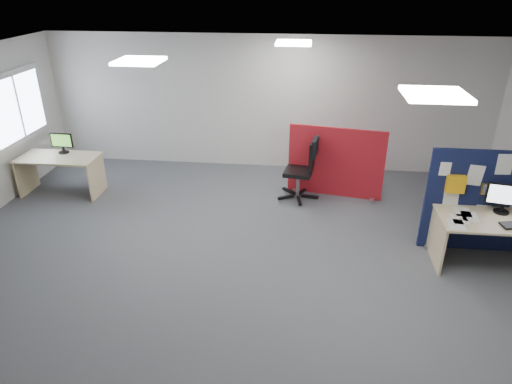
# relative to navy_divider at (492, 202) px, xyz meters

# --- Properties ---
(floor) EXTENTS (9.00, 9.00, 0.00)m
(floor) POSITION_rel_navy_divider_xyz_m (-3.46, -0.57, -0.79)
(floor) COLOR #56585E
(floor) RESTS_ON ground
(ceiling) EXTENTS (9.00, 7.00, 0.02)m
(ceiling) POSITION_rel_navy_divider_xyz_m (-3.46, -0.57, 1.91)
(ceiling) COLOR white
(ceiling) RESTS_ON wall_back
(wall_back) EXTENTS (9.00, 0.02, 2.70)m
(wall_back) POSITION_rel_navy_divider_xyz_m (-3.46, 2.93, 0.56)
(wall_back) COLOR silver
(wall_back) RESTS_ON floor
(wall_front) EXTENTS (9.00, 0.02, 2.70)m
(wall_front) POSITION_rel_navy_divider_xyz_m (-3.46, -4.07, 0.56)
(wall_front) COLOR silver
(wall_front) RESTS_ON floor
(window) EXTENTS (0.06, 1.70, 1.30)m
(window) POSITION_rel_navy_divider_xyz_m (-7.90, 1.43, 0.76)
(window) COLOR white
(window) RESTS_ON wall_left
(ceiling_lights) EXTENTS (4.10, 4.10, 0.04)m
(ceiling_lights) POSITION_rel_navy_divider_xyz_m (-3.13, 0.10, 1.88)
(ceiling_lights) COLOR white
(ceiling_lights) RESTS_ON ceiling
(navy_divider) EXTENTS (1.90, 0.30, 1.57)m
(navy_divider) POSITION_rel_navy_divider_xyz_m (0.00, 0.00, 0.00)
(navy_divider) COLOR #0E1234
(navy_divider) RESTS_ON floor
(main_desk) EXTENTS (1.87, 0.83, 0.73)m
(main_desk) POSITION_rel_navy_divider_xyz_m (0.12, -0.35, -0.22)
(main_desk) COLOR beige
(main_desk) RESTS_ON floor
(monitor_main) EXTENTS (0.49, 0.20, 0.43)m
(monitor_main) POSITION_rel_navy_divider_xyz_m (0.07, -0.20, 0.18)
(monitor_main) COLOR black
(monitor_main) RESTS_ON main_desk
(red_divider) EXTENTS (1.71, 0.36, 1.30)m
(red_divider) POSITION_rel_navy_divider_xyz_m (-2.12, 1.64, -0.15)
(red_divider) COLOR #AE1620
(red_divider) RESTS_ON floor
(second_desk) EXTENTS (1.43, 0.71, 0.73)m
(second_desk) POSITION_rel_navy_divider_xyz_m (-7.14, 1.19, -0.25)
(second_desk) COLOR beige
(second_desk) RESTS_ON floor
(monitor_second) EXTENTS (0.42, 0.19, 0.38)m
(monitor_second) POSITION_rel_navy_divider_xyz_m (-7.12, 1.35, 0.15)
(monitor_second) COLOR black
(monitor_second) RESTS_ON second_desk
(office_chair) EXTENTS (0.75, 0.75, 1.14)m
(office_chair) POSITION_rel_navy_divider_xyz_m (-2.66, 1.43, -0.14)
(office_chair) COLOR black
(office_chair) RESTS_ON floor
(desk_papers) EXTENTS (1.44, 0.86, 0.00)m
(desk_papers) POSITION_rel_navy_divider_xyz_m (-0.20, -0.39, -0.06)
(desk_papers) COLOR white
(desk_papers) RESTS_ON main_desk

